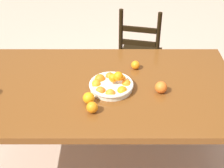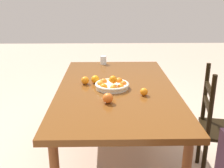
{
  "view_description": "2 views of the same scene",
  "coord_description": "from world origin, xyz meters",
  "px_view_note": "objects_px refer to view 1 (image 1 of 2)",
  "views": [
    {
      "loc": [
        0.04,
        -1.84,
        2.01
      ],
      "look_at": [
        0.03,
        -0.04,
        0.76
      ],
      "focal_mm": 52.47,
      "sensor_mm": 36.0,
      "label": 1
    },
    {
      "loc": [
        2.27,
        -0.09,
        1.54
      ],
      "look_at": [
        0.03,
        -0.04,
        0.76
      ],
      "focal_mm": 43.47,
      "sensor_mm": 36.0,
      "label": 2
    }
  ],
  "objects_px": {
    "dining_table": "(107,93)",
    "orange_loose_0": "(136,65)",
    "fruit_bowl": "(112,85)",
    "orange_loose_1": "(93,107)",
    "chair_near_window": "(140,58)",
    "orange_loose_3": "(89,98)",
    "orange_loose_2": "(162,87)"
  },
  "relations": [
    {
      "from": "dining_table",
      "to": "orange_loose_0",
      "type": "distance_m",
      "value": 0.32
    },
    {
      "from": "fruit_bowl",
      "to": "orange_loose_1",
      "type": "distance_m",
      "value": 0.27
    },
    {
      "from": "chair_near_window",
      "to": "orange_loose_3",
      "type": "bearing_deg",
      "value": 80.8
    },
    {
      "from": "chair_near_window",
      "to": "orange_loose_1",
      "type": "height_order",
      "value": "chair_near_window"
    },
    {
      "from": "orange_loose_3",
      "to": "orange_loose_2",
      "type": "bearing_deg",
      "value": 13.58
    },
    {
      "from": "chair_near_window",
      "to": "orange_loose_3",
      "type": "distance_m",
      "value": 1.16
    },
    {
      "from": "orange_loose_3",
      "to": "orange_loose_1",
      "type": "bearing_deg",
      "value": -74.04
    },
    {
      "from": "orange_loose_2",
      "to": "orange_loose_1",
      "type": "bearing_deg",
      "value": -155.16
    },
    {
      "from": "orange_loose_0",
      "to": "orange_loose_3",
      "type": "bearing_deg",
      "value": -127.98
    },
    {
      "from": "chair_near_window",
      "to": "orange_loose_1",
      "type": "distance_m",
      "value": 1.23
    },
    {
      "from": "orange_loose_0",
      "to": "orange_loose_3",
      "type": "distance_m",
      "value": 0.52
    },
    {
      "from": "fruit_bowl",
      "to": "chair_near_window",
      "type": "bearing_deg",
      "value": 73.23
    },
    {
      "from": "orange_loose_0",
      "to": "orange_loose_1",
      "type": "bearing_deg",
      "value": -120.32
    },
    {
      "from": "fruit_bowl",
      "to": "orange_loose_1",
      "type": "bearing_deg",
      "value": -115.43
    },
    {
      "from": "dining_table",
      "to": "orange_loose_0",
      "type": "xyz_separation_m",
      "value": [
        0.21,
        0.22,
        0.09
      ]
    },
    {
      "from": "dining_table",
      "to": "orange_loose_3",
      "type": "distance_m",
      "value": 0.24
    },
    {
      "from": "orange_loose_3",
      "to": "fruit_bowl",
      "type": "bearing_deg",
      "value": 46.85
    },
    {
      "from": "fruit_bowl",
      "to": "orange_loose_1",
      "type": "xyz_separation_m",
      "value": [
        -0.12,
        -0.24,
        0.0
      ]
    },
    {
      "from": "dining_table",
      "to": "orange_loose_2",
      "type": "distance_m",
      "value": 0.38
    },
    {
      "from": "chair_near_window",
      "to": "orange_loose_2",
      "type": "relative_size",
      "value": 12.1
    },
    {
      "from": "chair_near_window",
      "to": "orange_loose_0",
      "type": "xyz_separation_m",
      "value": [
        -0.09,
        -0.63,
        0.31
      ]
    },
    {
      "from": "orange_loose_0",
      "to": "orange_loose_1",
      "type": "relative_size",
      "value": 0.88
    },
    {
      "from": "orange_loose_2",
      "to": "orange_loose_3",
      "type": "height_order",
      "value": "orange_loose_2"
    },
    {
      "from": "fruit_bowl",
      "to": "orange_loose_0",
      "type": "height_order",
      "value": "fruit_bowl"
    },
    {
      "from": "orange_loose_2",
      "to": "fruit_bowl",
      "type": "bearing_deg",
      "value": 173.4
    },
    {
      "from": "dining_table",
      "to": "fruit_bowl",
      "type": "xyz_separation_m",
      "value": [
        0.03,
        -0.04,
        0.09
      ]
    },
    {
      "from": "orange_loose_1",
      "to": "orange_loose_2",
      "type": "relative_size",
      "value": 0.9
    },
    {
      "from": "orange_loose_0",
      "to": "orange_loose_2",
      "type": "relative_size",
      "value": 0.79
    },
    {
      "from": "chair_near_window",
      "to": "orange_loose_2",
      "type": "xyz_separation_m",
      "value": [
        0.06,
        -0.93,
        0.31
      ]
    },
    {
      "from": "dining_table",
      "to": "orange_loose_2",
      "type": "bearing_deg",
      "value": -12.35
    },
    {
      "from": "chair_near_window",
      "to": "fruit_bowl",
      "type": "xyz_separation_m",
      "value": [
        -0.27,
        -0.89,
        0.31
      ]
    },
    {
      "from": "orange_loose_0",
      "to": "fruit_bowl",
      "type": "bearing_deg",
      "value": -124.54
    }
  ]
}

